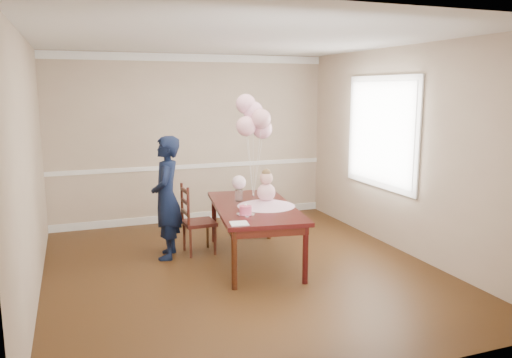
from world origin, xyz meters
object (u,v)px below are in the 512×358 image
object	(u,v)px
dining_table_top	(254,207)
birthday_cake	(246,210)
woman	(167,198)
dining_chair_seat	(199,223)

from	to	relation	value
dining_table_top	birthday_cake	world-z (taller)	birthday_cake
dining_table_top	woman	size ratio (longest dim) A/B	1.21
dining_table_top	woman	distance (m)	1.13
birthday_cake	dining_chair_seat	xyz separation A→B (m)	(-0.33, 0.93, -0.36)
dining_chair_seat	woman	xyz separation A→B (m)	(-0.42, -0.03, 0.38)
dining_chair_seat	woman	distance (m)	0.57
dining_table_top	birthday_cake	xyz separation A→B (m)	(-0.25, -0.40, 0.08)
birthday_cake	dining_chair_seat	world-z (taller)	birthday_cake
birthday_cake	woman	size ratio (longest dim) A/B	0.09
dining_table_top	woman	xyz separation A→B (m)	(-1.00, 0.50, 0.10)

